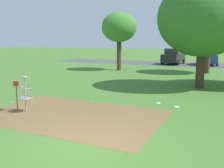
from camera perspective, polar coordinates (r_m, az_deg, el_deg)
name	(u,v)px	position (r m, az deg, el deg)	size (l,w,h in m)	color
ground_plane	(84,145)	(7.01, -6.25, -13.29)	(160.00, 160.00, 0.00)	#47752D
dirt_tee_pad	(72,115)	(9.73, -8.86, -6.74)	(6.62, 4.30, 0.01)	brown
disc_golf_basket	(24,93)	(10.41, -18.89, -1.82)	(0.98, 0.58, 1.39)	#9E9EA3
frisbee_by_tee	(92,101)	(11.67, -4.46, -3.87)	(0.26, 0.26, 0.02)	green
frisbee_mid_grass	(158,103)	(11.50, 10.22, -4.19)	(0.21, 0.21, 0.02)	white
frisbee_far_left	(10,102)	(12.32, -21.61, -3.80)	(0.22, 0.22, 0.02)	green
frisbee_far_right	(177,107)	(11.03, 14.15, -4.94)	(0.21, 0.21, 0.02)	white
frisbee_scattered_a	(62,97)	(12.72, -11.02, -2.89)	(0.22, 0.22, 0.02)	green
tree_near_left	(119,27)	(23.98, 1.60, 12.42)	(3.20, 3.20, 5.31)	#4C3823
tree_near_right	(203,18)	(15.61, 19.56, 13.61)	(5.08, 5.08, 6.13)	#422D1E
tree_mid_left	(210,23)	(23.02, 20.85, 12.56)	(4.11, 4.11, 5.93)	#4C3823
parking_lot_strip	(200,65)	(30.97, 18.93, 4.04)	(36.00, 6.00, 0.01)	#4C4C51
parked_car_leftmost	(173,56)	(31.01, 13.48, 6.00)	(2.16, 4.30, 1.84)	black
parked_car_center_left	(208,57)	(31.22, 20.55, 5.68)	(2.37, 4.39, 1.84)	#2D4784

